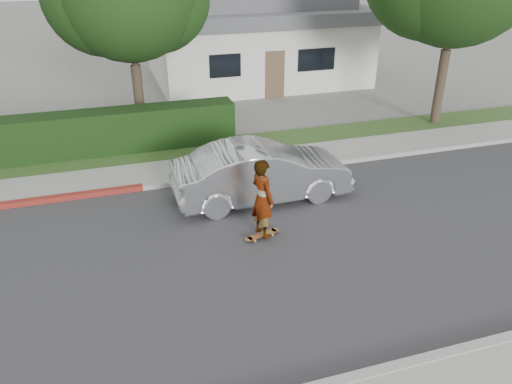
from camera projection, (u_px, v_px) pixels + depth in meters
ground at (116, 277)px, 10.69m from camera, size 120.00×120.00×0.00m
road at (116, 277)px, 10.69m from camera, size 60.00×8.00×0.01m
curb_far at (107, 192)px, 14.15m from camera, size 60.00×0.20×0.15m
sidewalk_far at (106, 180)px, 14.92m from camera, size 60.00×1.60×0.12m
planting_strip at (104, 160)px, 16.29m from camera, size 60.00×1.60×0.10m
hedge at (1, 143)px, 15.69m from camera, size 15.00×1.00×1.50m
house at (253, 36)px, 25.51m from camera, size 10.60×8.60×4.30m
skateboard at (262, 235)px, 12.08m from camera, size 0.98×0.44×0.09m
skateboarder at (262, 198)px, 11.64m from camera, size 0.66×0.82×1.95m
car_silver at (262, 172)px, 13.61m from camera, size 4.88×1.74×1.60m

